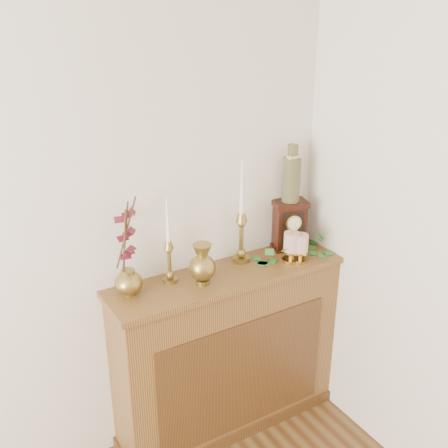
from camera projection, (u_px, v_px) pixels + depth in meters
console_shelf at (229, 356)px, 2.76m from camera, size 1.24×0.34×0.93m
candlestick_left at (169, 255)px, 2.43m from camera, size 0.07×0.07×0.42m
candlestick_center at (241, 230)px, 2.63m from camera, size 0.09×0.09×0.53m
bud_vase at (202, 265)px, 2.43m from camera, size 0.13×0.13×0.20m
ginger_jar at (127, 249)px, 2.32m from camera, size 0.20×0.21×0.47m
pillar_candle_left at (291, 245)px, 2.65m from camera, size 0.09×0.09×0.17m
pillar_candle_right at (301, 247)px, 2.65m from camera, size 0.08×0.08×0.16m
ivy_garland at (292, 252)px, 2.76m from camera, size 0.41×0.17×0.08m
mantel_clock at (289, 225)px, 2.79m from camera, size 0.21×0.17×0.27m
ceramic_vase at (292, 176)px, 2.69m from camera, size 0.09×0.09×0.30m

